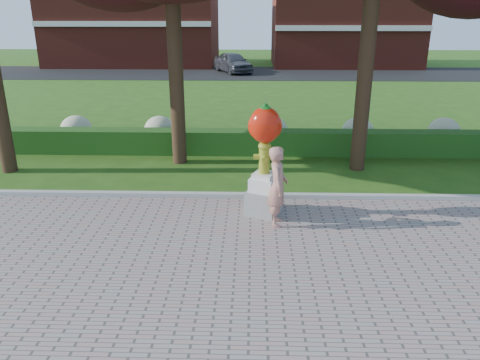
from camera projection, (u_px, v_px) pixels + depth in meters
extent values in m
plane|color=#275114|center=(236.00, 256.00, 9.23)|extent=(100.00, 100.00, 0.00)
cube|color=#ADADA5|center=(240.00, 196.00, 12.02)|extent=(40.00, 0.18, 0.15)
cube|color=#194814|center=(243.00, 142.00, 15.66)|extent=(24.00, 0.70, 0.80)
ellipsoid|color=#B8C597|center=(76.00, 129.00, 16.70)|extent=(1.10, 1.10, 0.99)
ellipsoid|color=#B8C597|center=(160.00, 130.00, 16.62)|extent=(1.10, 1.10, 0.99)
ellipsoid|color=#B8C597|center=(272.00, 131.00, 16.52)|extent=(1.10, 1.10, 0.99)
ellipsoid|color=#B8C597|center=(357.00, 131.00, 16.44)|extent=(1.10, 1.10, 0.99)
ellipsoid|color=#B8C597|center=(444.00, 132.00, 16.36)|extent=(1.10, 1.10, 0.99)
cube|color=black|center=(249.00, 73.00, 35.50)|extent=(50.00, 8.00, 0.02)
cube|color=maroon|center=(134.00, 22.00, 40.19)|extent=(14.00, 8.00, 7.00)
cube|color=maroon|center=(344.00, 26.00, 39.82)|extent=(12.00, 8.00, 6.40)
cylinder|color=black|center=(175.00, 63.00, 13.85)|extent=(0.44, 0.44, 6.16)
cylinder|color=black|center=(368.00, 45.00, 13.04)|extent=(0.44, 0.44, 7.28)
cube|color=gray|center=(264.00, 202.00, 11.02)|extent=(0.93, 0.93, 0.57)
cube|color=silver|center=(264.00, 184.00, 10.87)|extent=(0.75, 0.75, 0.32)
cube|color=silver|center=(264.00, 175.00, 10.79)|extent=(0.60, 0.60, 0.11)
cylinder|color=olive|center=(264.00, 160.00, 10.67)|extent=(0.25, 0.25, 0.64)
ellipsoid|color=olive|center=(265.00, 146.00, 10.56)|extent=(0.30, 0.30, 0.21)
cylinder|color=olive|center=(256.00, 157.00, 10.65)|extent=(0.14, 0.13, 0.13)
cylinder|color=olive|center=(272.00, 157.00, 10.64)|extent=(0.14, 0.13, 0.13)
cylinder|color=olive|center=(265.00, 159.00, 10.48)|extent=(0.14, 0.14, 0.14)
cylinder|color=olive|center=(265.00, 142.00, 10.52)|extent=(0.09, 0.09, 0.06)
ellipsoid|color=red|center=(265.00, 125.00, 10.39)|extent=(0.71, 0.64, 0.83)
ellipsoid|color=red|center=(256.00, 126.00, 10.40)|extent=(0.35, 0.35, 0.53)
ellipsoid|color=red|center=(274.00, 126.00, 10.39)|extent=(0.35, 0.35, 0.53)
cylinder|color=#155F19|center=(265.00, 107.00, 10.25)|extent=(0.11, 0.11, 0.14)
ellipsoid|color=#155F19|center=(265.00, 108.00, 10.26)|extent=(0.27, 0.27, 0.09)
imported|color=#B17565|center=(278.00, 186.00, 10.23)|extent=(0.46, 0.68, 1.81)
imported|color=#43444B|center=(233.00, 62.00, 35.58)|extent=(3.47, 4.76, 1.51)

